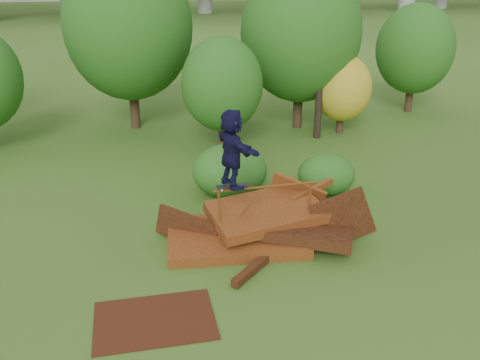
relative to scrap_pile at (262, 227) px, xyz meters
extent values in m
plane|color=#2D5116|center=(0.29, -1.70, -0.39)|extent=(240.00, 240.00, 0.00)
cube|color=#4A210D|center=(-0.65, 0.00, -0.21)|extent=(3.65, 2.48, 0.57)
cube|color=black|center=(0.85, -0.30, 0.03)|extent=(3.17, 2.70, 0.53)
cube|color=#4A210D|center=(0.15, 0.20, 0.31)|extent=(3.01, 2.21, 0.58)
cube|color=black|center=(1.95, -0.50, 0.26)|extent=(1.75, 0.41, 1.71)
cube|color=#4A210D|center=(1.15, 1.00, 0.16)|extent=(1.52, 1.22, 1.75)
cube|color=black|center=(-1.85, 0.40, -0.04)|extent=(1.55, 1.06, 1.14)
cube|color=black|center=(-0.35, -1.20, -0.27)|extent=(1.74, 1.67, 0.18)
cube|color=#4A210D|center=(1.55, 0.70, 0.56)|extent=(1.39, 0.73, 0.36)
cylinder|color=brown|center=(-1.13, -0.16, 0.38)|extent=(0.06, 0.06, 1.55)
cylinder|color=brown|center=(1.18, -0.15, 0.38)|extent=(0.06, 0.06, 1.55)
cylinder|color=brown|center=(0.02, -0.15, 1.16)|extent=(2.61, 0.08, 0.06)
cube|color=black|center=(-0.80, -0.16, 1.26)|extent=(0.76, 0.21, 0.02)
cylinder|color=beige|center=(-1.07, -0.24, 1.22)|extent=(0.05, 0.03, 0.05)
cylinder|color=beige|center=(-1.07, -0.08, 1.22)|extent=(0.05, 0.03, 0.05)
cylinder|color=beige|center=(-0.52, -0.24, 1.22)|extent=(0.05, 0.03, 0.05)
cylinder|color=beige|center=(-0.52, -0.07, 1.22)|extent=(0.05, 0.03, 0.05)
imported|color=#110F34|center=(-0.80, -0.16, 2.20)|extent=(0.99, 1.81, 1.87)
cube|color=#3D1A0D|center=(-2.93, -2.70, -0.38)|extent=(2.39, 1.72, 0.03)
cylinder|color=black|center=(-2.64, 10.93, 0.75)|extent=(0.40, 0.40, 2.28)
ellipsoid|color=#215717|center=(-2.64, 10.93, 3.82)|extent=(5.17, 5.17, 5.94)
cylinder|color=black|center=(0.43, 7.25, 0.29)|extent=(0.32, 0.32, 1.37)
ellipsoid|color=#215717|center=(0.43, 7.25, 2.09)|extent=(2.98, 2.98, 3.42)
cylinder|color=black|center=(4.10, 9.39, 0.67)|extent=(0.38, 0.38, 2.13)
ellipsoid|color=#215717|center=(4.10, 9.39, 3.56)|extent=(4.87, 4.87, 5.60)
cylinder|color=black|center=(5.55, 8.22, 0.11)|extent=(0.29, 0.29, 1.01)
ellipsoid|color=#A58C19|center=(5.55, 8.22, 1.49)|extent=(2.34, 2.34, 2.69)
cylinder|color=black|center=(10.05, 10.69, 0.41)|extent=(0.34, 0.34, 1.60)
ellipsoid|color=#215717|center=(10.05, 10.69, 2.53)|extent=(3.52, 3.52, 4.04)
ellipsoid|color=#215717|center=(-0.19, 3.04, 0.39)|extent=(2.26, 2.09, 1.57)
ellipsoid|color=#215717|center=(2.69, 2.50, 0.22)|extent=(1.74, 1.59, 1.23)
camera|label=1|loc=(-3.24, -11.59, 6.20)|focal=40.00mm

